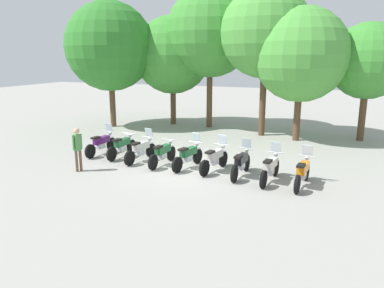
{
  "coord_description": "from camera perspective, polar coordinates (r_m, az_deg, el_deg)",
  "views": [
    {
      "loc": [
        5.42,
        -13.62,
        4.49
      ],
      "look_at": [
        0.0,
        0.5,
        0.9
      ],
      "focal_mm": 34.85,
      "sensor_mm": 36.0,
      "label": 1
    }
  ],
  "objects": [
    {
      "name": "motorcycle_7",
      "position": [
        13.88,
        11.9,
        -3.58
      ],
      "size": [
        0.65,
        2.19,
        1.37
      ],
      "rotation": [
        0.0,
        0.0,
        1.45
      ],
      "color": "black",
      "rests_on": "ground_plane"
    },
    {
      "name": "tree_2",
      "position": [
        23.8,
        2.79,
        16.64
      ],
      "size": [
        5.44,
        5.44,
        8.59
      ],
      "color": "brown",
      "rests_on": "ground_plane"
    },
    {
      "name": "tree_0",
      "position": [
        24.48,
        -12.47,
        14.36
      ],
      "size": [
        5.52,
        5.52,
        7.81
      ],
      "color": "brown",
      "rests_on": "ground_plane"
    },
    {
      "name": "motorcycle_0",
      "position": [
        17.85,
        -13.68,
        0.11
      ],
      "size": [
        0.62,
        2.19,
        1.37
      ],
      "rotation": [
        0.0,
        0.0,
        1.5
      ],
      "color": "black",
      "rests_on": "ground_plane"
    },
    {
      "name": "person_0",
      "position": [
        15.32,
        -17.12,
        -0.28
      ],
      "size": [
        0.31,
        0.39,
        1.76
      ],
      "rotation": [
        0.0,
        0.0,
        5.83
      ],
      "color": "brown",
      "rests_on": "ground_plane"
    },
    {
      "name": "motorcycle_1",
      "position": [
        17.19,
        -10.66,
        -0.29
      ],
      "size": [
        0.62,
        2.19,
        0.99
      ],
      "rotation": [
        0.0,
        0.0,
        1.51
      ],
      "color": "black",
      "rests_on": "ground_plane"
    },
    {
      "name": "tree_5",
      "position": [
        21.78,
        25.34,
        11.37
      ],
      "size": [
        3.96,
        3.96,
        6.21
      ],
      "color": "brown",
      "rests_on": "ground_plane"
    },
    {
      "name": "motorcycle_5",
      "position": [
        14.84,
        3.5,
        -2.2
      ],
      "size": [
        0.74,
        2.17,
        1.37
      ],
      "rotation": [
        0.0,
        0.0,
        1.38
      ],
      "color": "black",
      "rests_on": "ground_plane"
    },
    {
      "name": "tree_3",
      "position": [
        21.56,
        11.2,
        16.39
      ],
      "size": [
        4.99,
        4.99,
        8.23
      ],
      "color": "brown",
      "rests_on": "ground_plane"
    },
    {
      "name": "ground_plane",
      "position": [
        15.33,
        -0.67,
        -3.68
      ],
      "size": [
        80.0,
        80.0,
        0.0
      ],
      "primitive_type": "plane",
      "color": "#9E9B93"
    },
    {
      "name": "motorcycle_3",
      "position": [
        15.68,
        -4.5,
        -1.42
      ],
      "size": [
        0.62,
        2.19,
        0.99
      ],
      "rotation": [
        0.0,
        0.0,
        1.5
      ],
      "color": "black",
      "rests_on": "ground_plane"
    },
    {
      "name": "motorcycle_8",
      "position": [
        13.66,
        16.57,
        -4.13
      ],
      "size": [
        0.65,
        2.19,
        1.37
      ],
      "rotation": [
        0.0,
        0.0,
        1.45
      ],
      "color": "black",
      "rests_on": "ground_plane"
    },
    {
      "name": "motorcycle_4",
      "position": [
        15.24,
        -0.57,
        -1.76
      ],
      "size": [
        0.74,
        2.17,
        1.37
      ],
      "rotation": [
        0.0,
        0.0,
        1.38
      ],
      "color": "black",
      "rests_on": "ground_plane"
    },
    {
      "name": "motorcycle_2",
      "position": [
        16.35,
        -7.82,
        -0.84
      ],
      "size": [
        0.67,
        2.18,
        1.37
      ],
      "rotation": [
        0.0,
        0.0,
        1.44
      ],
      "color": "black",
      "rests_on": "ground_plane"
    },
    {
      "name": "motorcycle_6",
      "position": [
        14.32,
        7.54,
        -2.87
      ],
      "size": [
        0.62,
        2.19,
        1.37
      ],
      "rotation": [
        0.0,
        0.0,
        1.51
      ],
      "color": "black",
      "rests_on": "ground_plane"
    },
    {
      "name": "tree_4",
      "position": [
        20.62,
        16.36,
        12.95
      ],
      "size": [
        4.9,
        4.9,
        6.99
      ],
      "color": "brown",
      "rests_on": "ground_plane"
    },
    {
      "name": "tree_1",
      "position": [
        24.89,
        -2.98,
        13.42
      ],
      "size": [
        5.0,
        5.0,
        7.03
      ],
      "color": "brown",
      "rests_on": "ground_plane"
    }
  ]
}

